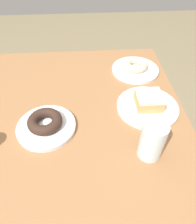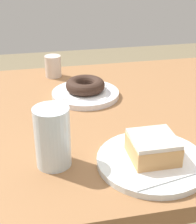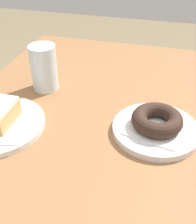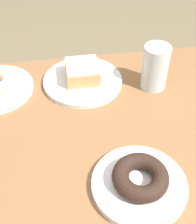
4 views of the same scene
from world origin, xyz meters
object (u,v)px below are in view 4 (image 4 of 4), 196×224
object	(u,v)px
water_glass	(155,67)
donut_glazed_square	(82,71)
plate_chocolate_ring	(139,185)
donut_chocolate_ring	(140,177)
plate_glazed_square	(83,81)

from	to	relation	value
water_glass	donut_glazed_square	bearing A→B (deg)	-12.26
plate_chocolate_ring	donut_chocolate_ring	distance (m)	0.03
plate_glazed_square	plate_chocolate_ring	size ratio (longest dim) A/B	1.15
plate_chocolate_ring	water_glass	size ratio (longest dim) A/B	1.56
plate_glazed_square	donut_glazed_square	xyz separation A→B (m)	(0.00, 0.00, 0.03)
water_glass	donut_chocolate_ring	bearing A→B (deg)	69.18
donut_chocolate_ring	water_glass	distance (m)	0.34
plate_chocolate_ring	water_glass	distance (m)	0.35
donut_chocolate_ring	donut_glazed_square	bearing A→B (deg)	-78.50
donut_glazed_square	plate_chocolate_ring	xyz separation A→B (m)	(-0.07, 0.36, -0.03)
water_glass	plate_chocolate_ring	bearing A→B (deg)	69.18
plate_chocolate_ring	water_glass	bearing A→B (deg)	-110.82
plate_glazed_square	donut_chocolate_ring	size ratio (longest dim) A/B	1.97
plate_glazed_square	plate_chocolate_ring	bearing A→B (deg)	101.50
donut_glazed_square	plate_chocolate_ring	size ratio (longest dim) A/B	0.46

